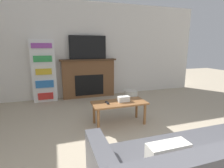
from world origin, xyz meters
The scene contains 8 objects.
wall_back centered at (0.00, 4.65, 1.35)m, with size 6.73×0.06×2.70m.
fireplace centered at (-0.20, 4.51, 0.56)m, with size 1.59×0.28×1.12m.
tv centered at (-0.20, 4.49, 1.44)m, with size 1.04×0.03×0.65m.
coffee_table centered at (0.01, 2.47, 0.38)m, with size 1.03×0.47×0.44m.
tissue_box centered at (0.10, 2.48, 0.49)m, with size 0.22×0.12×0.10m.
remote_control centered at (-0.23, 2.48, 0.45)m, with size 0.04×0.15×0.02m.
bookshelf centered at (-1.40, 4.48, 0.83)m, with size 0.60×0.29×1.65m.
storage_basket centered at (0.94, 4.02, 0.11)m, with size 0.39×0.39×0.22m.
Camera 1 is at (-1.11, -0.48, 1.47)m, focal length 28.00 mm.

